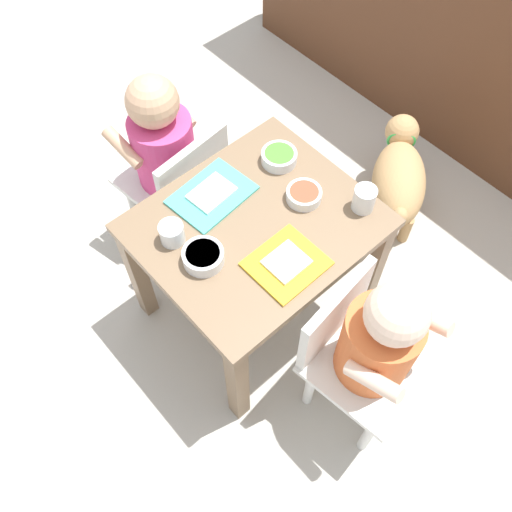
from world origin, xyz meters
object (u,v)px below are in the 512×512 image
at_px(seated_child_right, 375,341).
at_px(water_cup_right, 364,200).
at_px(dog, 399,176).
at_px(food_tray_left, 212,194).
at_px(seated_child_left, 165,148).
at_px(cereal_bowl_left_side, 204,257).
at_px(dining_table, 256,241).
at_px(veggie_bowl_far, 304,195).
at_px(cereal_bowl_right_side, 279,157).
at_px(water_cup_left, 172,234).
at_px(food_tray_right, 286,263).

relative_size(seated_child_right, water_cup_right, 9.16).
bearing_deg(dog, food_tray_left, -105.07).
relative_size(seated_child_left, cereal_bowl_left_side, 6.25).
height_order(dining_table, veggie_bowl_far, veggie_bowl_far).
height_order(cereal_bowl_right_side, cereal_bowl_left_side, cereal_bowl_left_side).
xyz_separation_m(food_tray_left, water_cup_left, (0.04, -0.16, 0.02)).
relative_size(food_tray_left, cereal_bowl_left_side, 2.17).
bearing_deg(seated_child_right, water_cup_right, 139.23).
xyz_separation_m(food_tray_left, cereal_bowl_right_side, (0.03, 0.22, 0.01)).
bearing_deg(food_tray_right, dog, 99.97).
bearing_deg(veggie_bowl_far, dining_table, -99.79).
bearing_deg(dining_table, water_cup_right, 58.47).
height_order(seated_child_left, water_cup_right, seated_child_left).
relative_size(seated_child_left, food_tray_right, 3.62).
xyz_separation_m(water_cup_left, cereal_bowl_left_side, (0.10, 0.02, -0.00)).
bearing_deg(cereal_bowl_left_side, cereal_bowl_right_side, 108.05).
bearing_deg(dog, dining_table, -92.80).
xyz_separation_m(food_tray_left, cereal_bowl_left_side, (0.15, -0.14, 0.01)).
xyz_separation_m(water_cup_right, cereal_bowl_right_side, (-0.26, -0.05, -0.01)).
height_order(water_cup_left, cereal_bowl_right_side, water_cup_left).
relative_size(seated_child_right, food_tray_right, 3.57).
bearing_deg(dining_table, water_cup_left, -117.84).
height_order(dog, cereal_bowl_right_side, cereal_bowl_right_side).
height_order(food_tray_right, cereal_bowl_right_side, cereal_bowl_right_side).
relative_size(dining_table, cereal_bowl_left_side, 5.73).
height_order(food_tray_left, water_cup_left, water_cup_left).
xyz_separation_m(dining_table, cereal_bowl_left_side, (0.00, -0.17, 0.10)).
height_order(seated_child_right, food_tray_left, seated_child_right).
xyz_separation_m(water_cup_right, cereal_bowl_left_side, (-0.15, -0.42, -0.01)).
relative_size(dog, water_cup_left, 6.30).
relative_size(food_tray_right, cereal_bowl_left_side, 1.73).
distance_m(dining_table, seated_child_right, 0.42).
relative_size(dining_table, food_tray_left, 2.64).
bearing_deg(dog, food_tray_right, -80.03).
height_order(water_cup_left, cereal_bowl_left_side, water_cup_left).
distance_m(seated_child_left, veggie_bowl_far, 0.47).
bearing_deg(dining_table, seated_child_right, 1.58).
bearing_deg(water_cup_right, water_cup_left, -119.93).
relative_size(water_cup_right, cereal_bowl_right_side, 0.70).
xyz_separation_m(dog, cereal_bowl_right_side, (-0.14, -0.43, 0.29)).
bearing_deg(cereal_bowl_right_side, seated_child_left, -149.51).
bearing_deg(water_cup_left, cereal_bowl_right_side, 92.00).
xyz_separation_m(food_tray_right, water_cup_left, (-0.25, -0.16, 0.02)).
bearing_deg(seated_child_left, food_tray_right, -3.91).
bearing_deg(food_tray_left, seated_child_left, 171.98).
xyz_separation_m(dog, veggie_bowl_far, (-0.01, -0.47, 0.29)).
bearing_deg(water_cup_left, dining_table, 62.16).
bearing_deg(food_tray_right, food_tray_left, -180.00).
height_order(dog, cereal_bowl_left_side, cereal_bowl_left_side).
relative_size(dining_table, seated_child_right, 0.93).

